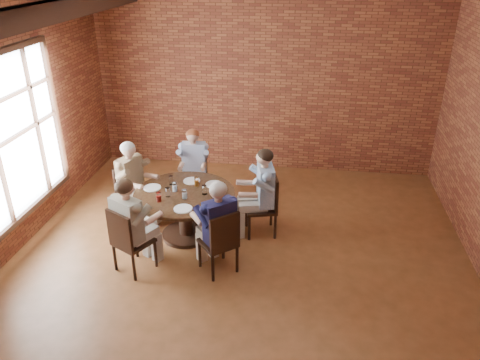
# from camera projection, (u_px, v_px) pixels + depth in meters

# --- Properties ---
(floor) EXTENTS (7.00, 7.00, 0.00)m
(floor) POSITION_uv_depth(u_px,v_px,m) (237.00, 268.00, 6.48)
(floor) COLOR brown
(floor) RESTS_ON ground
(ceiling) EXTENTS (7.00, 7.00, 0.00)m
(ceiling) POSITION_uv_depth(u_px,v_px,m) (237.00, 9.00, 4.98)
(ceiling) COLOR white
(ceiling) RESTS_ON wall_back
(wall_back) EXTENTS (7.00, 0.00, 7.00)m
(wall_back) POSITION_uv_depth(u_px,v_px,m) (265.00, 84.00, 8.84)
(wall_back) COLOR brown
(wall_back) RESTS_ON ground
(ceiling_beam) EXTENTS (0.22, 6.90, 0.26)m
(ceiling_beam) POSITION_uv_depth(u_px,v_px,m) (26.00, 18.00, 5.36)
(ceiling_beam) COLOR black
(ceiling_beam) RESTS_ON ceiling
(window) EXTENTS (0.10, 2.16, 2.36)m
(window) POSITION_uv_depth(u_px,v_px,m) (16.00, 135.00, 6.52)
(window) COLOR white
(window) RESTS_ON wall_left
(dining_table) EXTENTS (1.50, 1.50, 0.75)m
(dining_table) POSITION_uv_depth(u_px,v_px,m) (185.00, 206.00, 6.99)
(dining_table) COLOR black
(dining_table) RESTS_ON floor
(chair_a) EXTENTS (0.55, 0.55, 0.97)m
(chair_a) POSITION_uv_depth(u_px,v_px,m) (267.00, 203.00, 7.10)
(chair_a) COLOR black
(chair_a) RESTS_ON floor
(diner_a) EXTENTS (0.80, 0.71, 1.39)m
(diner_a) POSITION_uv_depth(u_px,v_px,m) (261.00, 193.00, 7.01)
(diner_a) COLOR #376090
(diner_a) RESTS_ON floor
(chair_b) EXTENTS (0.46, 0.46, 0.92)m
(chair_b) POSITION_uv_depth(u_px,v_px,m) (195.00, 173.00, 8.11)
(chair_b) COLOR black
(chair_b) RESTS_ON floor
(diner_b) EXTENTS (0.58, 0.69, 1.31)m
(diner_b) POSITION_uv_depth(u_px,v_px,m) (194.00, 167.00, 7.97)
(diner_b) COLOR #8E98B5
(diner_b) RESTS_ON floor
(chair_c) EXTENTS (0.56, 0.56, 0.95)m
(chair_c) POSITION_uv_depth(u_px,v_px,m) (130.00, 191.00, 7.47)
(chair_c) COLOR black
(chair_c) RESTS_ON floor
(diner_c) EXTENTS (0.81, 0.74, 1.35)m
(diner_c) POSITION_uv_depth(u_px,v_px,m) (134.00, 183.00, 7.36)
(diner_c) COLOR brown
(diner_c) RESTS_ON floor
(chair_d) EXTENTS (0.61, 0.61, 0.96)m
(chair_d) POSITION_uv_depth(u_px,v_px,m) (128.00, 239.00, 6.20)
(chair_d) COLOR black
(chair_d) RESTS_ON floor
(diner_d) EXTENTS (0.81, 0.86, 1.38)m
(diner_d) POSITION_uv_depth(u_px,v_px,m) (132.00, 225.00, 6.19)
(diner_d) COLOR #A68C82
(diner_d) RESTS_ON floor
(chair_e) EXTENTS (0.61, 0.61, 0.95)m
(chair_e) POSITION_uv_depth(u_px,v_px,m) (221.00, 241.00, 6.18)
(chair_e) COLOR black
(chair_e) RESTS_ON floor
(diner_e) EXTENTS (0.84, 0.85, 1.35)m
(diner_e) POSITION_uv_depth(u_px,v_px,m) (217.00, 227.00, 6.17)
(diner_e) COLOR #171842
(diner_e) RESTS_ON floor
(plate_a) EXTENTS (0.26, 0.26, 0.01)m
(plate_a) POSITION_uv_depth(u_px,v_px,m) (214.00, 184.00, 7.13)
(plate_a) COLOR white
(plate_a) RESTS_ON dining_table
(plate_b) EXTENTS (0.26, 0.26, 0.01)m
(plate_b) POSITION_uv_depth(u_px,v_px,m) (192.00, 181.00, 7.24)
(plate_b) COLOR white
(plate_b) RESTS_ON dining_table
(plate_c) EXTENTS (0.26, 0.26, 0.01)m
(plate_c) POSITION_uv_depth(u_px,v_px,m) (152.00, 188.00, 7.03)
(plate_c) COLOR white
(plate_c) RESTS_ON dining_table
(plate_d) EXTENTS (0.26, 0.26, 0.01)m
(plate_d) POSITION_uv_depth(u_px,v_px,m) (183.00, 209.00, 6.45)
(plate_d) COLOR white
(plate_d) RESTS_ON dining_table
(glass_a) EXTENTS (0.07, 0.07, 0.14)m
(glass_a) POSITION_uv_depth(u_px,v_px,m) (204.00, 190.00, 6.83)
(glass_a) COLOR white
(glass_a) RESTS_ON dining_table
(glass_b) EXTENTS (0.07, 0.07, 0.14)m
(glass_b) POSITION_uv_depth(u_px,v_px,m) (197.00, 182.00, 7.07)
(glass_b) COLOR white
(glass_b) RESTS_ON dining_table
(glass_c) EXTENTS (0.07, 0.07, 0.14)m
(glass_c) POSITION_uv_depth(u_px,v_px,m) (171.00, 180.00, 7.12)
(glass_c) COLOR white
(glass_c) RESTS_ON dining_table
(glass_d) EXTENTS (0.07, 0.07, 0.14)m
(glass_d) POSITION_uv_depth(u_px,v_px,m) (175.00, 187.00, 6.91)
(glass_d) COLOR white
(glass_d) RESTS_ON dining_table
(glass_e) EXTENTS (0.07, 0.07, 0.14)m
(glass_e) POSITION_uv_depth(u_px,v_px,m) (168.00, 192.00, 6.76)
(glass_e) COLOR white
(glass_e) RESTS_ON dining_table
(glass_f) EXTENTS (0.07, 0.07, 0.14)m
(glass_f) POSITION_uv_depth(u_px,v_px,m) (159.00, 197.00, 6.63)
(glass_f) COLOR white
(glass_f) RESTS_ON dining_table
(glass_g) EXTENTS (0.07, 0.07, 0.14)m
(glass_g) POSITION_uv_depth(u_px,v_px,m) (185.00, 194.00, 6.71)
(glass_g) COLOR white
(glass_g) RESTS_ON dining_table
(smartphone) EXTENTS (0.11, 0.14, 0.01)m
(smartphone) POSITION_uv_depth(u_px,v_px,m) (208.00, 203.00, 6.60)
(smartphone) COLOR black
(smartphone) RESTS_ON dining_table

